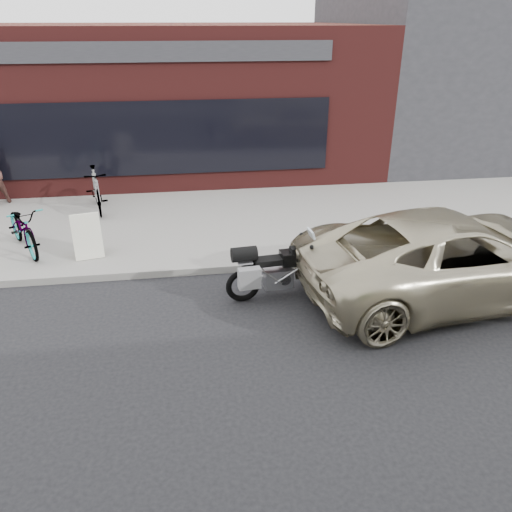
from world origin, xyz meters
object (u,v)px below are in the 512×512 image
object	(u,v)px
motorcycle	(274,271)
sandwich_sign	(87,234)
minivan	(452,256)
bicycle_front	(23,228)
bicycle_rear	(96,190)

from	to	relation	value
motorcycle	sandwich_sign	distance (m)	4.14
minivan	sandwich_sign	distance (m)	7.21
minivan	bicycle_front	bearing A→B (deg)	64.33
motorcycle	bicycle_rear	size ratio (longest dim) A/B	1.11
motorcycle	bicycle_rear	xyz separation A→B (m)	(-3.78, 4.83, 0.15)
sandwich_sign	bicycle_front	bearing A→B (deg)	150.85
motorcycle	bicycle_rear	distance (m)	6.14
bicycle_front	minivan	bearing A→B (deg)	-47.86
bicycle_front	bicycle_rear	distance (m)	2.63
motorcycle	bicycle_rear	bearing A→B (deg)	122.24
minivan	bicycle_front	size ratio (longest dim) A/B	2.87
motorcycle	sandwich_sign	bearing A→B (deg)	144.36
motorcycle	minivan	distance (m)	3.25
sandwich_sign	minivan	bearing A→B (deg)	-31.10
motorcycle	bicycle_front	size ratio (longest dim) A/B	1.03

